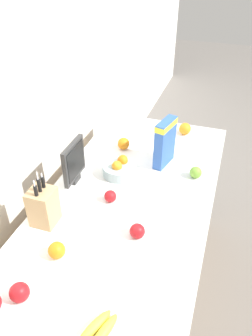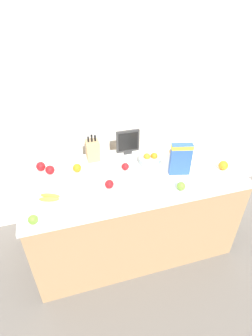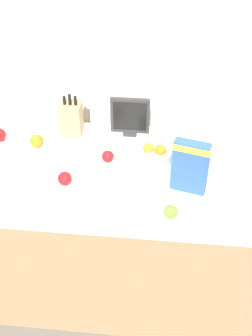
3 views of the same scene
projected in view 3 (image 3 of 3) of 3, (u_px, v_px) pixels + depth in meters
name	position (u px, v px, depth m)	size (l,w,h in m)	color
ground_plane	(116.00, 276.00, 3.13)	(14.00, 14.00, 0.00)	slate
wall_back	(125.00, 53.00, 2.81)	(9.00, 0.06, 2.60)	silver
counter	(115.00, 229.00, 2.84)	(1.93, 0.89, 0.92)	tan
knife_block	(71.00, 118.00, 2.76)	(0.12, 0.12, 0.31)	tan
small_monitor	(130.00, 116.00, 2.71)	(0.23, 0.03, 0.26)	#2D2D2D
cereal_box	(190.00, 165.00, 2.33)	(0.19, 0.10, 0.30)	#2D56A8
fruit_bowl	(153.00, 154.00, 2.59)	(0.20, 0.20, 0.11)	#99B2B7
apple_near_bananas	(108.00, 156.00, 2.59)	(0.07, 0.07, 0.07)	#A31419
apple_by_knife_block	(171.00, 212.00, 2.25)	(0.07, 0.07, 0.07)	#6B9E33
apple_rear	(65.00, 178.00, 2.44)	(0.07, 0.07, 0.07)	#A31419
orange_back_center	(203.00, 150.00, 2.62)	(0.08, 0.08, 0.08)	orange
orange_mid_right	(37.00, 141.00, 2.69)	(0.08, 0.08, 0.08)	orange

